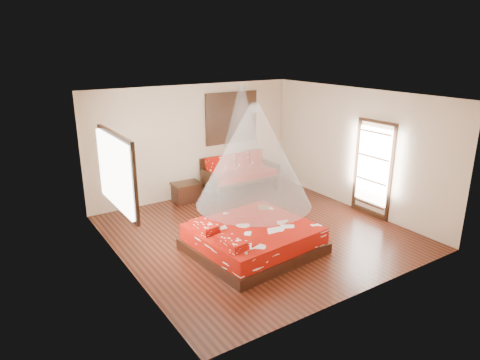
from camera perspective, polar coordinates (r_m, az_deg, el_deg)
name	(u,v)px	position (r m, az deg, el deg)	size (l,w,h in m)	color
room	(258,167)	(8.46, 2.37, 1.72)	(5.54, 5.54, 2.84)	black
bed	(252,239)	(8.06, 1.65, -7.84)	(2.34, 2.15, 0.65)	black
daybed	(239,172)	(11.19, -0.19, 1.09)	(1.94, 0.86, 0.98)	black
storage_chest	(187,192)	(10.64, -7.14, -1.56)	(0.70, 0.52, 0.47)	black
shutter_panel	(232,118)	(11.15, -1.12, 8.29)	(1.52, 0.06, 1.32)	black
window_left	(118,172)	(7.40, -15.94, 1.09)	(0.10, 1.74, 1.34)	black
glazed_door	(373,169)	(9.93, 17.31, 1.37)	(0.08, 1.02, 2.16)	black
wine_tray	(264,205)	(8.83, 3.20, -3.40)	(0.25, 0.25, 0.20)	brown
mosquito_net_main	(254,156)	(7.53, 1.88, 3.24)	(2.09, 2.09, 1.80)	white
mosquito_net_daybed	(242,116)	(10.74, 0.21, 8.47)	(0.89, 0.89, 1.50)	white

